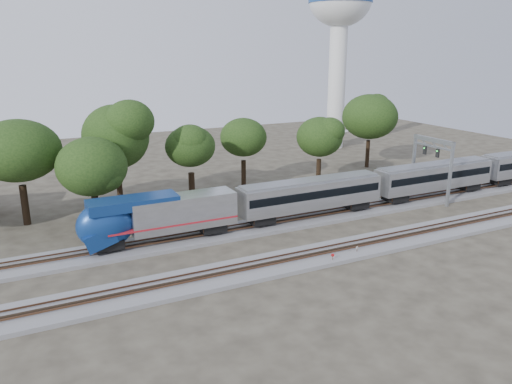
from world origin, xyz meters
TOP-DOWN VIEW (x-y plane):
  - ground at (0.00, 0.00)m, footprint 160.00×160.00m
  - track_far at (0.00, 6.00)m, footprint 160.00×5.00m
  - track_near at (0.00, -4.00)m, footprint 160.00×5.00m
  - train at (37.48, 6.00)m, footprint 115.45×3.30m
  - switch_stand_red at (2.70, -5.84)m, footprint 0.32×0.14m
  - switch_stand_white at (6.07, -5.21)m, footprint 0.30×0.09m
  - switch_lever at (8.07, -5.43)m, footprint 0.58×0.48m
  - water_tower at (37.24, 43.68)m, footprint 12.52×12.52m
  - signal_gantry at (26.67, 6.00)m, footprint 0.60×7.07m
  - tree_1 at (-23.31, 19.49)m, footprint 9.01×9.01m
  - tree_2 at (-16.11, 14.21)m, footprint 7.49×7.49m
  - tree_3 at (-12.27, 19.66)m, footprint 9.76×9.76m
  - tree_4 at (-2.93, 19.00)m, footprint 7.86×7.86m
  - tree_5 at (6.79, 23.48)m, footprint 7.63×7.63m
  - tree_6 at (17.58, 19.59)m, footprint 7.47×7.47m
  - tree_7 at (31.71, 25.71)m, footprint 8.99×8.99m

SIDE VIEW (x-z plane):
  - ground at x=0.00m, z-range 0.00..0.00m
  - switch_lever at x=8.07m, z-range 0.00..0.30m
  - track_far at x=0.00m, z-range -0.16..0.57m
  - track_near at x=0.00m, z-range -0.16..0.57m
  - switch_stand_white at x=6.07m, z-range 0.13..1.07m
  - switch_stand_red at x=2.70m, z-range 0.14..1.17m
  - train at x=37.48m, z-range 0.92..5.79m
  - signal_gantry at x=26.67m, z-range 1.97..10.56m
  - tree_6 at x=17.58m, z-range 2.06..12.60m
  - tree_2 at x=-16.11m, z-range 2.07..12.62m
  - tree_5 at x=6.79m, z-range 2.11..12.87m
  - tree_4 at x=-2.93m, z-range 2.17..13.25m
  - tree_7 at x=31.71m, z-range 2.49..15.16m
  - tree_1 at x=-23.31m, z-range 2.50..15.20m
  - tree_3 at x=-12.27m, z-range 2.71..16.47m
  - water_tower at x=37.24m, z-range 8.35..43.00m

